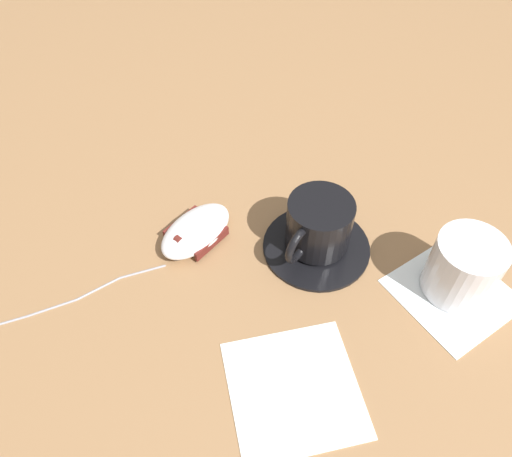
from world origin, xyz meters
name	(u,v)px	position (x,y,z in m)	size (l,w,h in m)	color
ground_plane	(337,260)	(0.00, 0.00, 0.00)	(3.00, 3.00, 0.00)	olive
saucer	(316,246)	(0.01, -0.03, 0.00)	(0.14, 0.14, 0.01)	black
coffee_cup	(318,224)	(0.01, -0.03, 0.04)	(0.11, 0.08, 0.07)	black
computer_mouse	(196,231)	(0.14, -0.13, 0.02)	(0.13, 0.10, 0.03)	silver
mouse_cable	(29,305)	(0.36, -0.14, 0.00)	(0.30, 0.12, 0.00)	gray
napkin_under_glass	(452,292)	(-0.09, 0.12, 0.00)	(0.13, 0.13, 0.00)	white
drinking_glass	(464,267)	(-0.10, 0.11, 0.04)	(0.08, 0.08, 0.08)	silver
napkin_spare	(294,389)	(0.15, 0.11, 0.00)	(0.14, 0.14, 0.00)	silver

